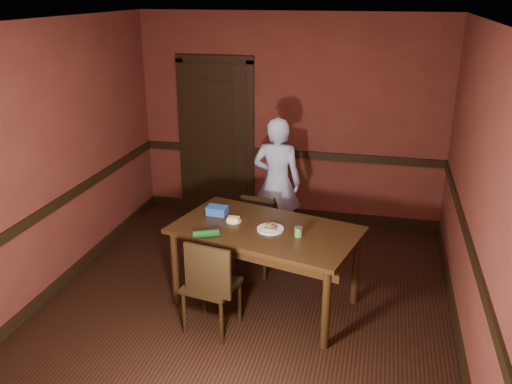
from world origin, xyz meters
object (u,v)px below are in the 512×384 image
at_px(sauce_jar, 298,232).
at_px(food_tub, 217,211).
at_px(chair_far, 255,238).
at_px(person, 277,182).
at_px(sandwich_plate, 270,228).
at_px(cheese_saucer, 234,220).
at_px(dining_table, 266,266).
at_px(chair_near, 212,283).

height_order(sauce_jar, food_tub, sauce_jar).
height_order(chair_far, person, person).
bearing_deg(sandwich_plate, chair_far, 115.37).
relative_size(cheese_saucer, food_tub, 0.69).
bearing_deg(cheese_saucer, chair_far, 79.69).
height_order(sandwich_plate, food_tub, food_tub).
bearing_deg(food_tub, chair_far, 56.76).
relative_size(dining_table, cheese_saucer, 11.66).
height_order(person, sauce_jar, person).
relative_size(sandwich_plate, food_tub, 1.18).
xyz_separation_m(sandwich_plate, cheese_saucer, (-0.39, 0.11, 0.00)).
xyz_separation_m(sandwich_plate, sauce_jar, (0.28, -0.08, 0.03)).
xyz_separation_m(sandwich_plate, food_tub, (-0.60, 0.24, 0.03)).
height_order(chair_near, sauce_jar, chair_near).
height_order(dining_table, chair_near, chair_near).
xyz_separation_m(dining_table, person, (-0.16, 1.36, 0.38)).
distance_m(dining_table, chair_far, 0.65).
bearing_deg(sauce_jar, dining_table, 162.35).
bearing_deg(dining_table, cheese_saucer, -178.98).
bearing_deg(cheese_saucer, person, 82.06).
bearing_deg(chair_far, cheese_saucer, -94.90).
relative_size(sandwich_plate, sauce_jar, 2.81).
bearing_deg(chair_near, dining_table, -115.21).
bearing_deg(cheese_saucer, food_tub, 148.39).
distance_m(sauce_jar, food_tub, 0.93).
relative_size(person, food_tub, 7.30).
bearing_deg(food_tub, cheese_saucer, -27.45).
xyz_separation_m(chair_far, cheese_saucer, (-0.09, -0.52, 0.42)).
height_order(person, food_tub, person).
height_order(dining_table, sauce_jar, sauce_jar).
bearing_deg(food_tub, chair_near, -73.16).
bearing_deg(chair_near, cheese_saucer, -83.49).
bearing_deg(person, dining_table, 97.13).
relative_size(dining_table, chair_far, 2.13).
bearing_deg(sandwich_plate, sauce_jar, -15.43).
height_order(sandwich_plate, cheese_saucer, sandwich_plate).
bearing_deg(sauce_jar, chair_near, -148.68).
height_order(chair_far, chair_near, chair_near).
distance_m(cheese_saucer, food_tub, 0.24).
bearing_deg(chair_far, dining_table, -62.22).
bearing_deg(person, sandwich_plate, 99.05).
height_order(sauce_jar, cheese_saucer, sauce_jar).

